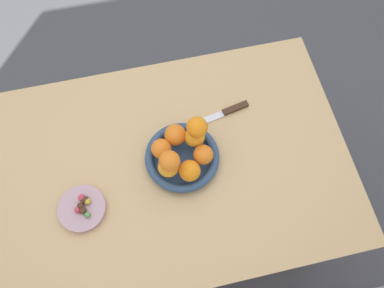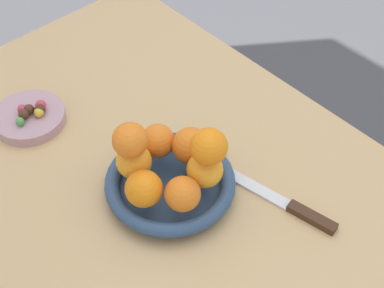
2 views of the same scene
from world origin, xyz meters
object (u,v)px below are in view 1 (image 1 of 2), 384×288
Objects in this scene: orange_2 at (175,135)px; orange_3 at (161,149)px; orange_5 at (190,171)px; knife at (219,115)px; fruit_bowl at (182,157)px; candy_ball_4 at (77,210)px; candy_ball_1 at (85,200)px; candy_ball_5 at (83,210)px; candy_dish at (82,209)px; dining_table at (176,172)px; candy_ball_6 at (81,206)px; candy_ball_0 at (87,215)px; orange_7 at (197,127)px; orange_4 at (168,167)px; orange_6 at (169,161)px; candy_ball_3 at (82,198)px; candy_ball_2 at (87,201)px; orange_0 at (203,155)px; orange_1 at (195,137)px.

orange_2 is 0.06m from orange_3.
orange_5 is 0.25× the size of knife.
fruit_bowl is 12.38× the size of candy_ball_4.
orange_2 is 0.33m from candy_ball_1.
candy_ball_5 is at bearing 161.98° from candy_ball_4.
candy_ball_4 is at bearing 36.19° from candy_dish.
dining_table is at bearing 137.36° from orange_3.
candy_ball_0 is at bearing 117.72° from candy_ball_6.
candy_ball_6 is (0.02, 0.02, -0.00)m from candy_ball_1.
orange_7 reaches higher than candy_ball_4.
candy_ball_4 is at bearing 11.60° from orange_4.
orange_5 is 1.01× the size of orange_7.
orange_3 is 0.27m from candy_ball_1.
orange_5 reaches higher than candy_ball_0.
candy_ball_0 is at bearing 141.61° from candy_ball_4.
candy_ball_5 is at bearing 13.28° from orange_4.
knife is (-0.47, -0.21, -0.03)m from candy_ball_6.
candy_ball_0 is 0.03m from candy_ball_6.
orange_6 reaches higher than candy_ball_3.
orange_5 is 0.31m from candy_ball_2.
candy_dish is 0.35m from orange_2.
candy_ball_5 is at bearing 57.78° from candy_ball_2.
fruit_bowl is 0.33m from candy_ball_6.
candy_ball_3 reaches higher than dining_table.
orange_0 is at bearing -170.48° from candy_ball_6.
candy_ball_3 reaches higher than candy_dish.
fruit_bowl is at bearing -164.35° from candy_dish.
candy_ball_4 is (0.03, 0.02, -0.00)m from candy_ball_1.
orange_4 is at bearing 56.31° from dining_table.
orange_0 is 3.10× the size of candy_ball_2.
orange_6 reaches higher than orange_1.
orange_7 is at bearing -113.42° from orange_5.
candy_ball_0 is at bearing 9.61° from orange_5.
candy_ball_4 is at bearing 10.21° from orange_6.
orange_1 is (-0.05, -0.04, 0.05)m from fruit_bowl.
candy_ball_0 is at bearing 29.60° from orange_3.
orange_1 reaches higher than candy_ball_4.
orange_2 is 0.35m from candy_ball_0.
orange_5 is 2.91× the size of candy_ball_1.
candy_ball_4 is at bearing 16.29° from fruit_bowl.
orange_4 is (-0.27, -0.05, 0.06)m from candy_dish.
fruit_bowl and candy_ball_4 have the same top height.
candy_ball_4 is at bearing 31.93° from candy_ball_2.
orange_2 is at bearing -156.62° from candy_ball_1.
orange_0 is 0.37m from candy_ball_1.
orange_0 is 3.24× the size of candy_ball_4.
knife is (-0.10, -0.09, -0.07)m from orange_1.
candy_ball_5 is (0.29, 0.10, 0.12)m from dining_table.
fruit_bowl is at bearing 98.73° from orange_2.
orange_7 reaches higher than orange_4.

